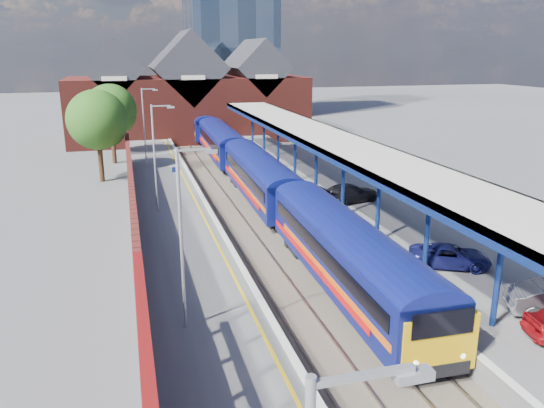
{
  "coord_description": "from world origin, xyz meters",
  "views": [
    {
      "loc": [
        -8.17,
        -12.5,
        11.25
      ],
      "look_at": [
        -0.2,
        16.27,
        2.6
      ],
      "focal_mm": 35.0,
      "sensor_mm": 36.0,
      "label": 1
    }
  ],
  "objects_px": {
    "parked_car_blue": "(450,256)",
    "lamp_post_d": "(145,121)",
    "lamp_post_b": "(185,229)",
    "platform_sign": "(176,178)",
    "lamp_post_c": "(156,152)",
    "parked_car_dark": "(350,193)",
    "train": "(238,155)"
  },
  "relations": [
    {
      "from": "lamp_post_d",
      "to": "platform_sign",
      "type": "xyz_separation_m",
      "value": [
        1.36,
        -14.0,
        -2.3
      ]
    },
    {
      "from": "platform_sign",
      "to": "parked_car_dark",
      "type": "distance_m",
      "value": 12.17
    },
    {
      "from": "lamp_post_d",
      "to": "parked_car_blue",
      "type": "bearing_deg",
      "value": -65.95
    },
    {
      "from": "lamp_post_c",
      "to": "platform_sign",
      "type": "height_order",
      "value": "lamp_post_c"
    },
    {
      "from": "lamp_post_b",
      "to": "platform_sign",
      "type": "distance_m",
      "value": 18.2
    },
    {
      "from": "platform_sign",
      "to": "parked_car_dark",
      "type": "height_order",
      "value": "platform_sign"
    },
    {
      "from": "lamp_post_d",
      "to": "parked_car_blue",
      "type": "height_order",
      "value": "lamp_post_d"
    },
    {
      "from": "train",
      "to": "parked_car_blue",
      "type": "xyz_separation_m",
      "value": [
        5.27,
        -25.4,
        -0.58
      ]
    },
    {
      "from": "lamp_post_c",
      "to": "parked_car_blue",
      "type": "distance_m",
      "value": 19.07
    },
    {
      "from": "train",
      "to": "parked_car_blue",
      "type": "bearing_deg",
      "value": -78.29
    },
    {
      "from": "train",
      "to": "lamp_post_b",
      "type": "xyz_separation_m",
      "value": [
        -7.86,
        -28.0,
        2.87
      ]
    },
    {
      "from": "parked_car_dark",
      "to": "parked_car_blue",
      "type": "relative_size",
      "value": 1.15
    },
    {
      "from": "lamp_post_b",
      "to": "parked_car_dark",
      "type": "bearing_deg",
      "value": 48.36
    },
    {
      "from": "lamp_post_c",
      "to": "platform_sign",
      "type": "relative_size",
      "value": 2.8
    },
    {
      "from": "platform_sign",
      "to": "lamp_post_b",
      "type": "bearing_deg",
      "value": -94.33
    },
    {
      "from": "parked_car_dark",
      "to": "parked_car_blue",
      "type": "bearing_deg",
      "value": 166.03
    },
    {
      "from": "train",
      "to": "lamp_post_d",
      "type": "bearing_deg",
      "value": 152.99
    },
    {
      "from": "train",
      "to": "platform_sign",
      "type": "xyz_separation_m",
      "value": [
        -6.49,
        -10.0,
        0.57
      ]
    },
    {
      "from": "lamp_post_c",
      "to": "lamp_post_d",
      "type": "distance_m",
      "value": 16.0
    },
    {
      "from": "lamp_post_b",
      "to": "platform_sign",
      "type": "height_order",
      "value": "lamp_post_b"
    },
    {
      "from": "platform_sign",
      "to": "parked_car_blue",
      "type": "bearing_deg",
      "value": -52.64
    },
    {
      "from": "parked_car_blue",
      "to": "lamp_post_d",
      "type": "bearing_deg",
      "value": 50.37
    },
    {
      "from": "platform_sign",
      "to": "parked_car_dark",
      "type": "bearing_deg",
      "value": -16.07
    },
    {
      "from": "parked_car_dark",
      "to": "platform_sign",
      "type": "bearing_deg",
      "value": 59.47
    },
    {
      "from": "parked_car_blue",
      "to": "lamp_post_c",
      "type": "bearing_deg",
      "value": 70.71
    },
    {
      "from": "lamp_post_c",
      "to": "parked_car_dark",
      "type": "distance_m",
      "value": 13.51
    },
    {
      "from": "parked_car_blue",
      "to": "lamp_post_b",
      "type": "bearing_deg",
      "value": 127.51
    },
    {
      "from": "lamp_post_c",
      "to": "parked_car_blue",
      "type": "xyz_separation_m",
      "value": [
        13.12,
        -13.4,
        -3.45
      ]
    },
    {
      "from": "train",
      "to": "lamp_post_c",
      "type": "distance_m",
      "value": 14.62
    },
    {
      "from": "platform_sign",
      "to": "lamp_post_d",
      "type": "bearing_deg",
      "value": 95.56
    },
    {
      "from": "lamp_post_b",
      "to": "platform_sign",
      "type": "relative_size",
      "value": 2.8
    },
    {
      "from": "lamp_post_c",
      "to": "parked_car_dark",
      "type": "height_order",
      "value": "lamp_post_c"
    }
  ]
}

